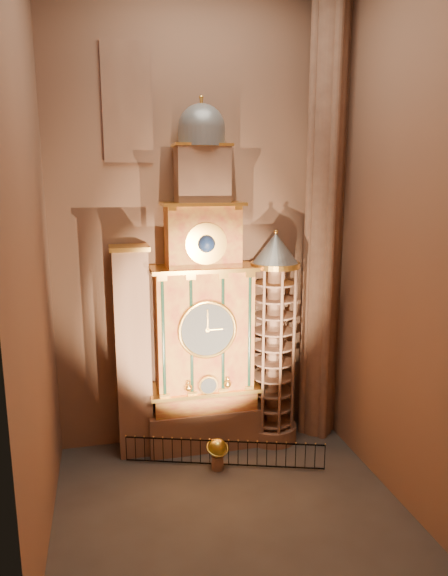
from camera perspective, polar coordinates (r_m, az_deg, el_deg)
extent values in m
plane|color=#383330|center=(23.14, 0.38, -22.64)|extent=(14.00, 14.00, 0.00)
plane|color=#8E654C|center=(25.01, -2.85, 7.04)|extent=(22.00, 0.00, 22.00)
plane|color=#8E654C|center=(18.80, -20.86, 4.65)|extent=(0.00, 22.00, 22.00)
plane|color=#8E654C|center=(21.90, 18.61, 5.74)|extent=(0.00, 22.00, 22.00)
cube|color=#8C634C|center=(26.84, -2.22, -14.94)|extent=(5.60, 2.20, 2.00)
cube|color=maroon|center=(26.19, -2.25, -12.01)|extent=(5.00, 2.00, 1.00)
cube|color=#F9B849|center=(25.93, -2.24, -10.95)|extent=(5.40, 2.30, 0.18)
cube|color=maroon|center=(24.98, -2.32, -4.66)|extent=(4.60, 2.00, 6.00)
cylinder|color=black|center=(23.87, -6.78, -5.53)|extent=(0.32, 0.32, 5.60)
cylinder|color=black|center=(24.04, -3.69, -5.34)|extent=(0.32, 0.32, 5.60)
cylinder|color=black|center=(24.32, -0.19, -5.11)|extent=(0.32, 0.32, 5.60)
cylinder|color=black|center=(24.63, 2.77, -4.90)|extent=(0.32, 0.32, 5.60)
cube|color=#F9B849|center=(24.23, -2.35, 2.24)|extent=(5.00, 2.25, 0.18)
cylinder|color=#2D3033|center=(23.94, -1.86, -4.64)|extent=(2.60, 0.12, 2.60)
torus|color=#F9B849|center=(23.89, -1.84, -4.68)|extent=(2.80, 0.16, 2.80)
cylinder|color=#F9B849|center=(24.71, -1.75, -10.75)|extent=(0.90, 0.10, 0.90)
sphere|color=#F9B849|center=(24.62, -3.98, -10.99)|extent=(0.36, 0.36, 0.36)
sphere|color=#F9B849|center=(24.97, 0.41, -10.63)|extent=(0.36, 0.36, 0.36)
cube|color=maroon|center=(24.08, -2.41, 5.66)|extent=(3.40, 1.80, 3.00)
sphere|color=#0E1F46|center=(23.22, -1.97, 4.93)|extent=(0.80, 0.80, 0.80)
cube|color=#F9B849|center=(23.91, -2.41, 9.34)|extent=(3.80, 2.00, 0.15)
cube|color=#8C634C|center=(23.94, -2.46, 12.34)|extent=(2.40, 1.60, 2.60)
sphere|color=slate|center=(24.04, -2.51, 17.35)|extent=(2.10, 2.10, 2.10)
cylinder|color=#F9B849|center=(24.14, -2.53, 19.47)|extent=(0.14, 0.14, 0.80)
cube|color=#8C634C|center=(24.90, -10.06, -7.31)|extent=(1.60, 1.40, 10.00)
cube|color=#F9B849|center=(25.24, -9.84, -11.91)|extent=(1.35, 0.10, 2.10)
cube|color=#4E1E14|center=(25.18, -9.83, -11.97)|extent=(1.05, 0.04, 1.75)
cube|color=#F9B849|center=(24.31, -10.05, -6.29)|extent=(1.35, 0.10, 2.10)
cube|color=#4E1E14|center=(24.25, -10.05, -6.34)|extent=(1.05, 0.04, 1.75)
cube|color=#F9B849|center=(23.64, -10.28, -0.29)|extent=(1.35, 0.10, 2.10)
cube|color=#4E1E14|center=(23.58, -10.27, -0.32)|extent=(1.05, 0.04, 1.75)
cube|color=#F9B849|center=(23.73, -10.51, 4.40)|extent=(1.80, 1.60, 0.20)
cylinder|color=#8C634C|center=(27.66, 5.32, -15.52)|extent=(2.50, 2.50, 0.80)
cylinder|color=#8C634C|center=(25.89, 5.51, -6.65)|extent=(0.70, 0.70, 8.20)
cylinder|color=#F9B849|center=(24.88, 5.70, 2.56)|extent=(2.40, 2.40, 0.25)
cone|color=slate|center=(24.76, 5.74, 4.39)|extent=(2.30, 2.30, 1.50)
sphere|color=#F9B849|center=(24.67, 5.78, 6.23)|extent=(0.20, 0.20, 0.20)
cylinder|color=#8C634C|center=(25.88, 11.07, 7.00)|extent=(1.60, 1.60, 22.00)
cylinder|color=#8C634C|center=(26.22, 12.68, 6.99)|extent=(0.44, 0.44, 22.00)
cylinder|color=#8C634C|center=(25.56, 9.42, 7.00)|extent=(0.44, 0.44, 22.00)
cylinder|color=#8C634C|center=(26.61, 10.36, 7.16)|extent=(0.44, 0.44, 22.00)
cylinder|color=#8C634C|center=(25.15, 11.82, 6.83)|extent=(0.44, 0.44, 22.00)
cube|color=navy|center=(24.71, -10.73, 19.58)|extent=(2.00, 0.10, 5.00)
cube|color=#8C634C|center=(24.65, -10.72, 19.60)|extent=(2.20, 0.06, 5.20)
cylinder|color=#8C634C|center=(25.04, -0.72, -18.81)|extent=(0.56, 0.56, 0.65)
sphere|color=gold|center=(24.67, -0.73, -17.32)|extent=(0.84, 0.84, 0.84)
torus|color=gold|center=(24.67, -0.73, -17.32)|extent=(1.23, 1.19, 0.45)
cube|color=black|center=(24.76, -0.01, -16.65)|extent=(8.83, 2.92, 0.05)
cube|color=black|center=(25.34, -0.01, -18.98)|extent=(8.83, 2.92, 0.05)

